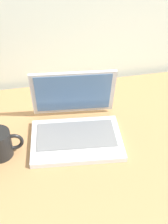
% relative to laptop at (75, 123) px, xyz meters
% --- Properties ---
extents(desk, '(1.60, 0.76, 0.03)m').
position_rel_laptop_xyz_m(desk, '(0.05, -0.04, -0.06)').
color(desk, '#A87A4C').
rests_on(desk, ground).
extents(laptop, '(0.33, 0.30, 0.21)m').
position_rel_laptop_xyz_m(laptop, '(0.00, 0.00, 0.00)').
color(laptop, silver).
rests_on(laptop, desk).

